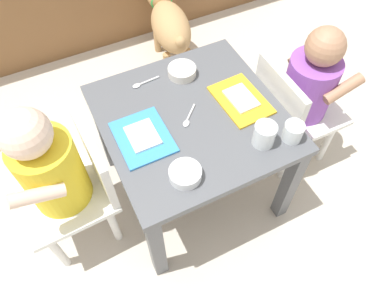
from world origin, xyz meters
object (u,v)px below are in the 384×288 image
(dining_table, at_px, (192,130))
(dog, at_px, (169,22))
(veggie_bowl_far, at_px, (182,71))
(food_tray_left, at_px, (143,137))
(seated_child_left, at_px, (55,170))
(veggie_bowl_near, at_px, (185,174))
(water_cup_right, at_px, (293,133))
(spoon_by_left_tray, at_px, (189,118))
(food_tray_right, at_px, (241,99))
(water_cup_left, at_px, (264,136))
(seated_child_right, at_px, (306,87))
(spoon_by_right_tray, at_px, (143,83))

(dining_table, height_order, dog, dining_table)
(dog, bearing_deg, veggie_bowl_far, -108.86)
(food_tray_left, bearing_deg, seated_child_left, 174.13)
(dining_table, height_order, veggie_bowl_near, veggie_bowl_near)
(veggie_bowl_near, relative_size, veggie_bowl_far, 0.95)
(seated_child_left, bearing_deg, food_tray_left, -5.87)
(water_cup_right, distance_m, spoon_by_left_tray, 0.32)
(food_tray_left, height_order, spoon_by_left_tray, food_tray_left)
(dog, distance_m, veggie_bowl_near, 1.05)
(food_tray_right, height_order, water_cup_left, water_cup_left)
(seated_child_left, bearing_deg, spoon_by_left_tray, -2.67)
(dining_table, relative_size, dog, 1.22)
(water_cup_right, bearing_deg, veggie_bowl_far, 114.20)
(seated_child_right, distance_m, food_tray_left, 0.62)
(dining_table, height_order, veggie_bowl_far, veggie_bowl_far)
(seated_child_left, relative_size, spoon_by_left_tray, 8.19)
(seated_child_right, distance_m, veggie_bowl_far, 0.45)
(water_cup_right, xyz_separation_m, veggie_bowl_far, (-0.18, 0.39, -0.01))
(water_cup_right, bearing_deg, dining_table, 137.33)
(water_cup_left, distance_m, water_cup_right, 0.09)
(dining_table, xyz_separation_m, spoon_by_left_tray, (-0.01, -0.00, 0.08))
(spoon_by_right_tray, bearing_deg, water_cup_left, -59.58)
(dog, xyz_separation_m, food_tray_left, (-0.42, -0.78, 0.23))
(water_cup_left, bearing_deg, seated_child_left, 160.99)
(dining_table, xyz_separation_m, veggie_bowl_far, (0.05, 0.18, 0.09))
(seated_child_left, height_order, food_tray_left, seated_child_left)
(dog, bearing_deg, spoon_by_left_tray, -108.96)
(food_tray_right, bearing_deg, dining_table, 175.74)
(dining_table, bearing_deg, food_tray_right, -4.26)
(seated_child_right, height_order, water_cup_right, seated_child_right)
(veggie_bowl_far, bearing_deg, water_cup_right, -65.80)
(dog, height_order, veggie_bowl_near, veggie_bowl_near)
(water_cup_left, bearing_deg, food_tray_left, 151.07)
(seated_child_left, distance_m, spoon_by_right_tray, 0.40)
(food_tray_left, distance_m, veggie_bowl_far, 0.30)
(veggie_bowl_near, xyz_separation_m, spoon_by_right_tray, (0.03, 0.39, -0.01))
(seated_child_right, xyz_separation_m, food_tray_left, (-0.61, 0.01, 0.05))
(seated_child_left, bearing_deg, water_cup_right, -18.62)
(seated_child_right, height_order, food_tray_right, seated_child_right)
(food_tray_left, bearing_deg, veggie_bowl_far, 41.10)
(food_tray_left, relative_size, veggie_bowl_near, 2.08)
(dining_table, bearing_deg, spoon_by_right_tray, 112.82)
(dining_table, distance_m, food_tray_right, 0.19)
(veggie_bowl_near, bearing_deg, food_tray_right, 32.01)
(dog, bearing_deg, water_cup_right, -91.28)
(dining_table, bearing_deg, dog, 71.82)
(dining_table, xyz_separation_m, dog, (0.25, 0.76, -0.15))
(food_tray_left, relative_size, veggie_bowl_far, 1.98)
(veggie_bowl_far, bearing_deg, water_cup_left, -76.17)
(spoon_by_right_tray, bearing_deg, seated_child_left, -152.50)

